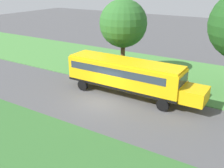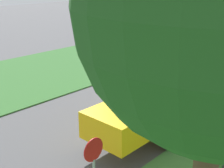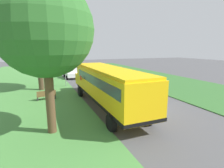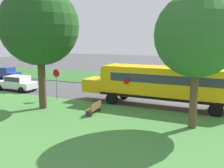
{
  "view_description": "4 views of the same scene",
  "coord_description": "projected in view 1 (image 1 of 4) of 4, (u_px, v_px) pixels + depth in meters",
  "views": [
    {
      "loc": [
        16.27,
        11.3,
        9.54
      ],
      "look_at": [
        -0.24,
        1.03,
        1.84
      ],
      "focal_mm": 42.0,
      "sensor_mm": 36.0,
      "label": 1
    },
    {
      "loc": [
        -9.89,
        14.96,
        6.78
      ],
      "look_at": [
        -0.06,
        4.35,
        1.74
      ],
      "focal_mm": 50.0,
      "sensor_mm": 36.0,
      "label": 2
    },
    {
      "loc": [
        -7.42,
        -11.34,
        4.58
      ],
      "look_at": [
        -2.12,
        1.37,
        1.78
      ],
      "focal_mm": 28.0,
      "sensor_mm": 36.0,
      "label": 3
    },
    {
      "loc": [
        -22.61,
        -4.05,
        5.29
      ],
      "look_at": [
        -2.33,
        5.74,
        1.42
      ],
      "focal_mm": 42.0,
      "sensor_mm": 36.0,
      "label": 4
    }
  ],
  "objects": [
    {
      "name": "grass_far_side",
      "position": [
        10.0,
        161.0,
        14.79
      ],
      "size": [
        10.0,
        80.0,
        0.07
      ],
      "primitive_type": "cube",
      "color": "#33662D",
      "rests_on": "ground"
    },
    {
      "name": "park_bench",
      "position": [
        184.0,
        83.0,
        24.9
      ],
      "size": [
        1.64,
        0.64,
        0.92
      ],
      "color": "brown",
      "rests_on": "ground"
    },
    {
      "name": "school_bus",
      "position": [
        127.0,
        74.0,
        22.82
      ],
      "size": [
        2.84,
        12.42,
        3.16
      ],
      "color": "yellow",
      "rests_on": "ground"
    },
    {
      "name": "oak_tree_beside_bus",
      "position": [
        122.0,
        24.0,
        26.28
      ],
      "size": [
        4.83,
        4.83,
        7.94
      ],
      "color": "brown",
      "rests_on": "ground"
    },
    {
      "name": "ground_plane",
      "position": [
        100.0,
        103.0,
        21.91
      ],
      "size": [
        120.0,
        120.0,
        0.0
      ],
      "primitive_type": "plane",
      "color": "#4C4C4F"
    },
    {
      "name": "grass_verge",
      "position": [
        150.0,
        70.0,
        29.79
      ],
      "size": [
        12.0,
        80.0,
        0.08
      ],
      "primitive_type": "cube",
      "color": "#47843D",
      "rests_on": "ground"
    }
  ]
}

